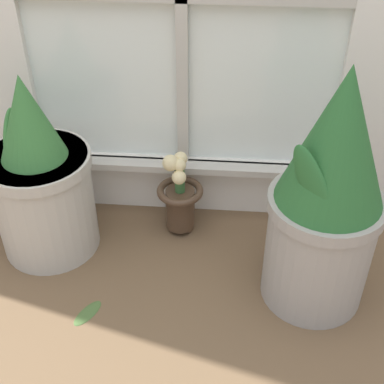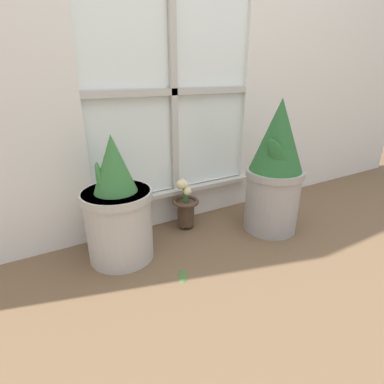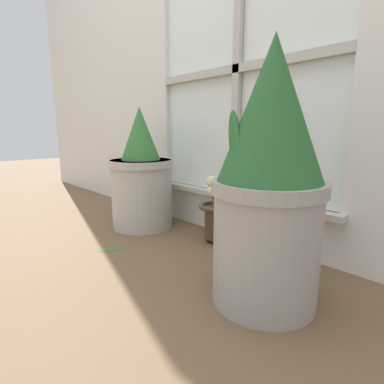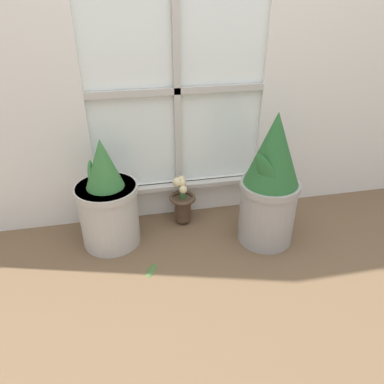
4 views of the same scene
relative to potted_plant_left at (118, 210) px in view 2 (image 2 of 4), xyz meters
The scene contains 5 objects.
ground_plane 0.58m from the potted_plant_left, 35.75° to the right, with size 10.00×10.00×0.00m, color brown.
potted_plant_left is the anchor object (origin of this frame).
potted_plant_right 0.87m from the potted_plant_left, ahead, with size 0.32×0.32×0.75m.
flower_vase 0.45m from the potted_plant_left, 14.36° to the left, with size 0.16×0.16×0.30m.
fallen_leaf 0.43m from the potted_plant_left, 57.17° to the right, with size 0.09×0.12×0.01m.
Camera 2 is at (-0.76, -0.98, 0.87)m, focal length 28.00 mm.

